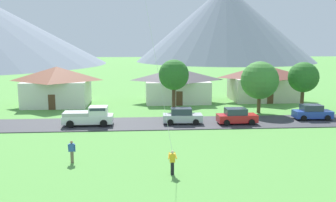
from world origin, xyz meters
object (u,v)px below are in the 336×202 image
(house_right_center, at_px, (263,82))
(watcher_person, at_px, (72,151))
(tree_center, at_px, (303,77))
(parked_car_silver_mid_east, at_px, (182,116))
(parked_car_blue_mid_west, at_px, (312,112))
(tree_left_of_center, at_px, (174,75))
(house_leftmost, at_px, (177,84))
(pickup_truck_white_east_side, at_px, (89,116))
(parked_car_red_west_end, at_px, (237,116))
(house_left_center, at_px, (57,85))
(tree_near_right, at_px, (260,80))

(house_right_center, distance_m, watcher_person, 36.46)
(tree_center, xyz_separation_m, parked_car_silver_mid_east, (-15.84, -5.81, -3.52))
(parked_car_blue_mid_west, distance_m, parked_car_silver_mid_east, 14.98)
(tree_left_of_center, relative_size, parked_car_blue_mid_west, 1.57)
(house_leftmost, distance_m, tree_left_of_center, 10.31)
(parked_car_silver_mid_east, xyz_separation_m, pickup_truck_white_east_side, (-9.85, -0.16, 0.19))
(parked_car_red_west_end, xyz_separation_m, watcher_person, (-15.32, -11.70, 0.01))
(house_leftmost, distance_m, house_left_center, 17.02)
(house_leftmost, relative_size, tree_near_right, 1.53)
(house_leftmost, bearing_deg, parked_car_red_west_end, -72.80)
(tree_left_of_center, xyz_separation_m, parked_car_red_west_end, (6.25, -5.90, -3.95))
(house_leftmost, bearing_deg, house_right_center, 0.99)
(tree_left_of_center, distance_m, tree_center, 16.29)
(house_right_center, relative_size, parked_car_silver_mid_east, 2.38)
(house_leftmost, height_order, tree_left_of_center, tree_left_of_center)
(house_left_center, distance_m, tree_left_of_center, 17.54)
(tree_near_right, height_order, watcher_person, tree_near_right)
(tree_left_of_center, distance_m, parked_car_silver_mid_east, 6.67)
(tree_near_right, bearing_deg, tree_left_of_center, -178.66)
(house_leftmost, distance_m, tree_center, 17.80)
(pickup_truck_white_east_side, distance_m, watcher_person, 12.09)
(parked_car_red_west_end, relative_size, pickup_truck_white_east_side, 0.81)
(tree_center, xyz_separation_m, parked_car_red_west_end, (-10.03, -6.37, -3.52))
(parked_car_red_west_end, bearing_deg, tree_left_of_center, 136.62)
(parked_car_red_west_end, relative_size, parked_car_blue_mid_west, 1.00)
(tree_left_of_center, height_order, pickup_truck_white_east_side, tree_left_of_center)
(house_leftmost, height_order, house_right_center, house_right_center)
(tree_left_of_center, xyz_separation_m, parked_car_silver_mid_east, (0.43, -5.35, -3.95))
(house_left_center, bearing_deg, tree_near_right, -16.20)
(pickup_truck_white_east_side, bearing_deg, tree_near_right, 16.03)
(parked_car_blue_mid_west, height_order, parked_car_silver_mid_east, same)
(house_leftmost, xyz_separation_m, house_right_center, (13.11, 0.23, 0.21))
(parked_car_silver_mid_east, xyz_separation_m, watcher_person, (-9.51, -12.25, 0.01))
(watcher_person, bearing_deg, parked_car_red_west_end, 37.37)
(tree_center, distance_m, parked_car_red_west_end, 12.39)
(house_leftmost, height_order, parked_car_silver_mid_east, house_leftmost)
(tree_center, xyz_separation_m, tree_near_right, (-5.62, -0.21, -0.30))
(tree_center, bearing_deg, parked_car_silver_mid_east, -159.85)
(house_leftmost, relative_size, pickup_truck_white_east_side, 1.88)
(parked_car_red_west_end, distance_m, parked_car_silver_mid_east, 5.84)
(tree_center, xyz_separation_m, pickup_truck_white_east_side, (-25.69, -5.98, -3.33))
(parked_car_blue_mid_west, xyz_separation_m, watcher_person, (-24.45, -13.30, 0.01))
(parked_car_red_west_end, bearing_deg, watcher_person, -142.63)
(house_right_center, height_order, watcher_person, house_right_center)
(parked_car_blue_mid_west, bearing_deg, parked_car_red_west_end, -170.04)
(house_left_center, distance_m, tree_near_right, 27.32)
(pickup_truck_white_east_side, bearing_deg, parked_car_silver_mid_east, 0.95)
(house_left_center, height_order, tree_center, tree_center)
(house_leftmost, xyz_separation_m, watcher_person, (-10.41, -27.57, -1.68))
(tree_center, distance_m, tree_near_right, 5.63)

